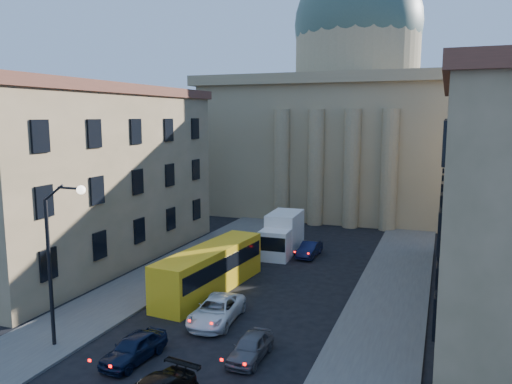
% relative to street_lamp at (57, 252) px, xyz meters
% --- Properties ---
extents(sidewalk_left, '(5.00, 60.00, 0.15)m').
position_rel_street_lamp_xyz_m(sidewalk_left, '(-1.53, 10.00, -5.21)').
color(sidewalk_left, '#504D49').
rests_on(sidewalk_left, ground).
extents(sidewalk_right, '(5.00, 60.00, 0.15)m').
position_rel_street_lamp_xyz_m(sidewalk_right, '(15.47, 10.00, -5.21)').
color(sidewalk_right, '#504D49').
rests_on(sidewalk_right, ground).
extents(church, '(68.02, 28.76, 36.60)m').
position_rel_street_lamp_xyz_m(church, '(6.97, 47.47, 6.59)').
color(church, '#917E59').
rests_on(church, ground).
extents(building_left, '(11.60, 26.60, 14.70)m').
position_rel_street_lamp_xyz_m(building_left, '(-10.03, 14.00, 2.14)').
color(building_left, tan).
rests_on(building_left, ground).
extents(street_lamp, '(2.62, 0.44, 8.83)m').
position_rel_street_lamp_xyz_m(street_lamp, '(0.00, 0.00, 0.00)').
color(street_lamp, black).
rests_on(street_lamp, ground).
extents(car_left_near, '(1.97, 4.13, 1.36)m').
position_rel_street_lamp_xyz_m(car_left_near, '(4.35, 0.22, -4.61)').
color(car_left_near, black).
rests_on(car_left_near, ground).
extents(car_left_mid, '(2.73, 5.26, 1.42)m').
position_rel_street_lamp_xyz_m(car_left_mid, '(6.17, 6.04, -4.58)').
color(car_left_mid, white).
rests_on(car_left_mid, ground).
extents(car_right_far, '(1.51, 3.73, 1.27)m').
position_rel_street_lamp_xyz_m(car_right_far, '(9.76, 2.48, -4.65)').
color(car_right_far, '#535359').
rests_on(car_right_far, ground).
extents(car_right_distant, '(1.54, 4.01, 1.30)m').
position_rel_street_lamp_xyz_m(car_right_distant, '(7.77, 21.73, -4.63)').
color(car_right_distant, black).
rests_on(car_right_distant, ground).
extents(city_bus, '(3.56, 11.25, 3.12)m').
position_rel_street_lamp_xyz_m(city_bus, '(3.47, 10.78, -3.61)').
color(city_bus, yellow).
rests_on(city_bus, ground).
extents(box_truck, '(2.77, 6.55, 3.55)m').
position_rel_street_lamp_xyz_m(box_truck, '(5.17, 21.94, -3.61)').
color(box_truck, white).
rests_on(box_truck, ground).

